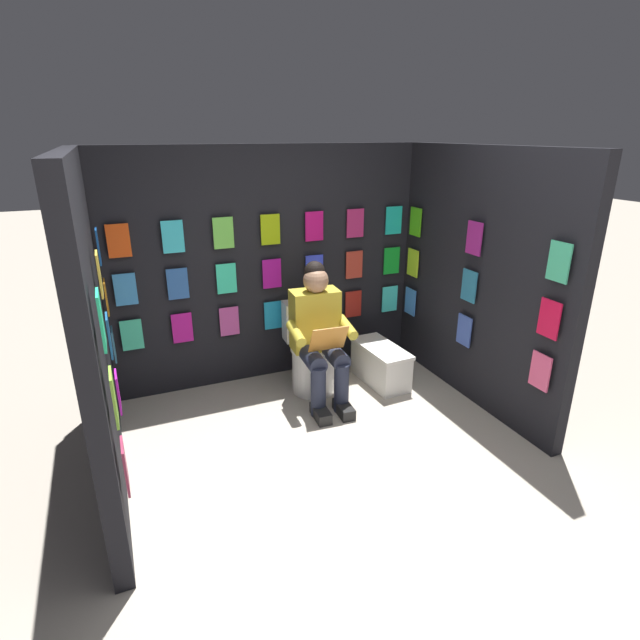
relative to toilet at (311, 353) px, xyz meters
name	(u,v)px	position (x,y,z in m)	size (l,w,h in m)	color
ground_plane	(378,512)	(0.23, 1.66, -0.33)	(30.00, 30.00, 0.00)	#B2A899
display_wall_back	(269,266)	(0.23, -0.43, 0.71)	(2.91, 0.14, 2.08)	black
display_wall_left	(478,279)	(-1.22, 0.64, 0.71)	(0.14, 2.05, 2.08)	black
display_wall_right	(93,331)	(1.68, 0.64, 0.71)	(0.14, 2.05, 2.08)	black
toilet	(311,353)	(0.00, 0.00, 0.00)	(0.42, 0.57, 0.77)	white
person_reading	(319,334)	(0.01, 0.23, 0.27)	(0.54, 0.70, 1.19)	gold
comic_longbox_near	(380,364)	(-0.62, 0.17, -0.15)	(0.33, 0.66, 0.35)	white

